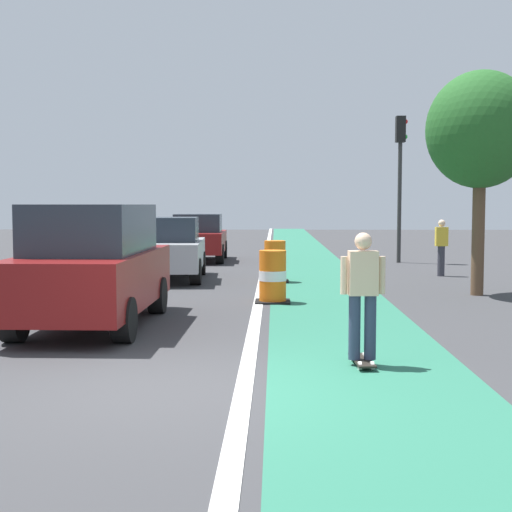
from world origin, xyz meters
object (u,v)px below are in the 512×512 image
skateboarder_on_lane (363,294)px  traffic_barrel_mid (275,262)px  parked_sedan_second (168,249)px  traffic_light_corner (400,163)px  parked_suv_nearest (93,265)px  parked_sedan_third (199,238)px  street_tree_sidewalk (481,131)px  pedestrian_crossing (441,246)px  traffic_barrel_front (273,277)px

skateboarder_on_lane → traffic_barrel_mid: (-1.11, 9.71, -0.38)m
parked_sedan_second → traffic_barrel_mid: bearing=-7.7°
traffic_light_corner → traffic_barrel_mid: bearing=-124.6°
parked_suv_nearest → parked_sedan_third: parked_suv_nearest is taller
parked_sedan_second → street_tree_sidewalk: bearing=-22.0°
street_tree_sidewalk → parked_suv_nearest: bearing=-150.7°
parked_sedan_second → street_tree_sidewalk: 8.53m
traffic_light_corner → pedestrian_crossing: size_ratio=3.17×
traffic_barrel_front → parked_sedan_third: bearing=104.1°
traffic_barrel_mid → traffic_light_corner: (4.36, 6.33, 2.97)m
parked_sedan_third → traffic_barrel_mid: parked_sedan_third is taller
parked_suv_nearest → pedestrian_crossing: 11.54m
parked_sedan_second → traffic_light_corner: (7.27, 5.94, 2.67)m
parked_sedan_second → pedestrian_crossing: bearing=9.2°
parked_suv_nearest → traffic_light_corner: traffic_light_corner is taller
skateboarder_on_lane → parked_suv_nearest: size_ratio=0.37×
parked_sedan_second → pedestrian_crossing: (7.64, 1.24, 0.03)m
street_tree_sidewalk → pedestrian_crossing: bearing=87.5°
traffic_barrel_mid → pedestrian_crossing: size_ratio=0.68×
traffic_light_corner → traffic_barrel_front: bearing=-113.2°
parked_suv_nearest → parked_sedan_third: (0.29, 13.70, -0.20)m
skateboarder_on_lane → street_tree_sidewalk: size_ratio=0.34×
traffic_light_corner → pedestrian_crossing: traffic_light_corner is taller
pedestrian_crossing → street_tree_sidewalk: 5.10m
parked_sedan_third → parked_sedan_second: bearing=-91.4°
parked_sedan_second → street_tree_sidewalk: street_tree_sidewalk is taller
skateboarder_on_lane → traffic_light_corner: 16.58m
traffic_barrel_front → parked_suv_nearest: bearing=-135.5°
parked_sedan_third → traffic_light_corner: bearing=-3.9°
skateboarder_on_lane → parked_suv_nearest: bearing=145.8°
traffic_barrel_front → traffic_light_corner: 11.58m
skateboarder_on_lane → pedestrian_crossing: size_ratio=1.05×
traffic_barrel_mid → parked_sedan_third: bearing=112.0°
parked_suv_nearest → traffic_barrel_mid: 7.55m
skateboarder_on_lane → parked_sedan_third: (-3.86, 16.53, -0.08)m
parked_suv_nearest → pedestrian_crossing: parked_suv_nearest is taller
traffic_barrel_mid → traffic_barrel_front: bearing=-90.7°
traffic_barrel_front → traffic_barrel_mid: size_ratio=1.00×
traffic_barrel_mid → street_tree_sidewalk: bearing=-29.9°
skateboarder_on_lane → street_tree_sidewalk: street_tree_sidewalk is taller
parked_sedan_second → traffic_barrel_front: size_ratio=3.85×
skateboarder_on_lane → parked_suv_nearest: (-4.14, 2.82, 0.12)m
parked_suv_nearest → traffic_barrel_front: parked_suv_nearest is taller
parked_suv_nearest → traffic_barrel_mid: size_ratio=4.23×
traffic_light_corner → skateboarder_on_lane: bearing=-101.5°
traffic_barrel_front → traffic_barrel_mid: 3.96m
traffic_barrel_mid → pedestrian_crossing: (4.74, 1.63, 0.33)m
parked_suv_nearest → street_tree_sidewalk: 9.10m
parked_suv_nearest → traffic_barrel_mid: bearing=66.2°
skateboarder_on_lane → traffic_light_corner: traffic_light_corner is taller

